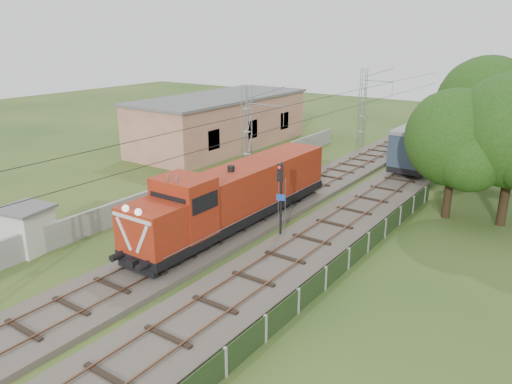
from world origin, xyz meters
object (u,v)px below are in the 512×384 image
Objects in this scene: signal_post at (280,187)px; relay_hut at (28,229)px; locomotive at (236,194)px; coach_rake at (505,96)px.

relay_hut is (-10.47, -9.20, -1.88)m from signal_post.
locomotive is 3.61× the size of signal_post.
coach_rake reaches higher than relay_hut.
locomotive is 11.77m from relay_hut.
locomotive is 3.22m from signal_post.
relay_hut is (-12.40, -67.53, -1.14)m from coach_rake.
locomotive is at bearing -94.89° from coach_rake.
coach_rake is 30.13× the size of relay_hut.
locomotive is 0.19× the size of coach_rake.
locomotive reaches higher than coach_rake.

